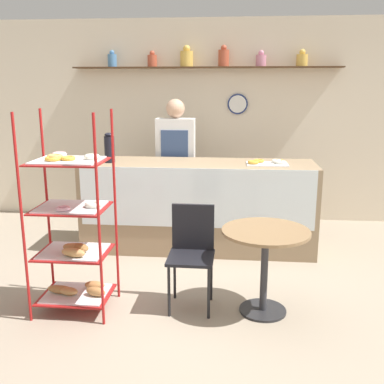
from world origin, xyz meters
The scene contains 9 objects.
ground_plane centered at (0.00, 0.00, 0.00)m, with size 14.00×14.00×0.00m, color gray.
back_wall centered at (0.00, 2.48, 1.37)m, with size 10.00×0.30×2.70m.
display_counter centered at (0.00, 1.21, 0.50)m, with size 2.60×0.73×1.00m.
pastry_rack centered at (-0.90, -0.35, 0.68)m, with size 0.62×0.50×1.66m.
person_worker centered at (-0.33, 1.76, 0.92)m, with size 0.47×0.24×1.68m.
cafe_table centered at (0.66, -0.25, 0.54)m, with size 0.71×0.71×0.72m.
cafe_chair centered at (0.05, -0.16, 0.53)m, with size 0.38×0.38×0.87m.
coffee_carafe centered at (-0.99, 1.13, 1.17)m, with size 0.11×0.11×0.33m.
donut_tray_counter centered at (0.77, 1.17, 1.02)m, with size 0.45×0.28×0.05m.
Camera 1 is at (0.39, -3.72, 1.86)m, focal length 42.00 mm.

